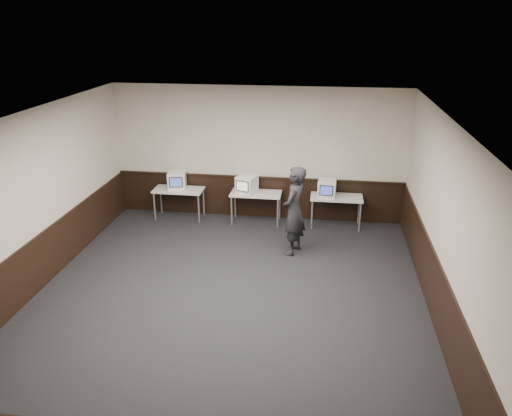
{
  "coord_description": "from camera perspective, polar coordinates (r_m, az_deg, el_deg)",
  "views": [
    {
      "loc": [
        1.56,
        -7.46,
        4.73
      ],
      "look_at": [
        0.28,
        1.6,
        1.15
      ],
      "focal_mm": 35.0,
      "sensor_mm": 36.0,
      "label": 1
    }
  ],
  "objects": [
    {
      "name": "right_wall",
      "position": [
        8.32,
        20.89,
        -2.21
      ],
      "size": [
        0.0,
        8.0,
        8.0
      ],
      "primitive_type": "plane",
      "rotation": [
        1.57,
        0.0,
        -1.57
      ],
      "color": "beige",
      "rests_on": "ground"
    },
    {
      "name": "wainscot_right",
      "position": [
        8.79,
        19.82,
        -8.8
      ],
      "size": [
        0.04,
        7.98,
        1.0
      ],
      "primitive_type": "cube",
      "color": "black",
      "rests_on": "right_wall"
    },
    {
      "name": "wainscot_left",
      "position": [
        9.94,
        -23.53,
        -5.72
      ],
      "size": [
        0.04,
        7.98,
        1.0
      ],
      "primitive_type": "cube",
      "color": "black",
      "rests_on": "left_wall"
    },
    {
      "name": "emac_center",
      "position": [
        11.78,
        -1.07,
        2.72
      ],
      "size": [
        0.54,
        0.55,
        0.42
      ],
      "rotation": [
        0.0,
        0.0,
        -0.31
      ],
      "color": "white",
      "rests_on": "desk_center"
    },
    {
      "name": "emac_right",
      "position": [
        11.64,
        8.11,
        2.23
      ],
      "size": [
        0.43,
        0.46,
        0.41
      ],
      "rotation": [
        0.0,
        0.0,
        -0.06
      ],
      "color": "white",
      "rests_on": "desk_right"
    },
    {
      "name": "ceiling",
      "position": [
        7.77,
        -3.77,
        9.98
      ],
      "size": [
        8.0,
        8.0,
        0.0
      ],
      "primitive_type": "plane",
      "rotation": [
        3.14,
        0.0,
        0.0
      ],
      "color": "white",
      "rests_on": "back_wall"
    },
    {
      "name": "person",
      "position": [
        10.27,
        4.37,
        -0.32
      ],
      "size": [
        0.63,
        0.79,
        1.89
      ],
      "primitive_type": "imported",
      "rotation": [
        0.0,
        0.0,
        -1.86
      ],
      "color": "black",
      "rests_on": "ground"
    },
    {
      "name": "desk_center",
      "position": [
        11.88,
        -0.01,
        1.43
      ],
      "size": [
        1.2,
        0.6,
        0.75
      ],
      "color": "silver",
      "rests_on": "ground"
    },
    {
      "name": "wainscot_back",
      "position": [
        12.29,
        0.24,
        1.25
      ],
      "size": [
        6.98,
        0.04,
        1.0
      ],
      "primitive_type": "cube",
      "color": "black",
      "rests_on": "back_wall"
    },
    {
      "name": "front_wall",
      "position": [
        4.92,
        -13.17,
        -18.84
      ],
      "size": [
        7.0,
        0.0,
        7.0
      ],
      "primitive_type": "plane",
      "rotation": [
        -1.57,
        0.0,
        0.0
      ],
      "color": "beige",
      "rests_on": "ground"
    },
    {
      "name": "emac_left",
      "position": [
        12.23,
        -9.03,
        3.15
      ],
      "size": [
        0.5,
        0.52,
        0.42
      ],
      "rotation": [
        0.0,
        0.0,
        0.18
      ],
      "color": "white",
      "rests_on": "desk_left"
    },
    {
      "name": "wainscot_rail",
      "position": [
        12.1,
        0.23,
        3.53
      ],
      "size": [
        6.98,
        0.06,
        0.04
      ],
      "primitive_type": "cube",
      "color": "black",
      "rests_on": "wainscot_back"
    },
    {
      "name": "back_wall",
      "position": [
        11.98,
        0.26,
        6.23
      ],
      "size": [
        7.0,
        0.0,
        7.0
      ],
      "primitive_type": "plane",
      "rotation": [
        1.57,
        0.0,
        0.0
      ],
      "color": "beige",
      "rests_on": "ground"
    },
    {
      "name": "desk_right",
      "position": [
        11.78,
        9.18,
        0.98
      ],
      "size": [
        1.2,
        0.6,
        0.75
      ],
      "color": "silver",
      "rests_on": "ground"
    },
    {
      "name": "left_wall",
      "position": [
        9.54,
        -24.59,
        0.2
      ],
      "size": [
        0.0,
        8.0,
        8.0
      ],
      "primitive_type": "plane",
      "rotation": [
        1.57,
        0.0,
        1.57
      ],
      "color": "beige",
      "rests_on": "ground"
    },
    {
      "name": "floor",
      "position": [
        8.97,
        -3.27,
        -10.5
      ],
      "size": [
        8.0,
        8.0,
        0.0
      ],
      "primitive_type": "plane",
      "color": "black",
      "rests_on": "ground"
    },
    {
      "name": "desk_left",
      "position": [
        12.27,
        -8.83,
        1.84
      ],
      "size": [
        1.2,
        0.6,
        0.75
      ],
      "color": "silver",
      "rests_on": "ground"
    }
  ]
}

